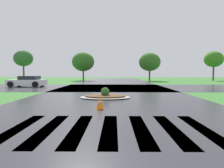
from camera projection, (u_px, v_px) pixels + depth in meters
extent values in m
cube|color=#2B2B30|center=(112.00, 100.00, 12.14)|extent=(11.14, 80.00, 0.01)
cube|color=#2B2B30|center=(113.00, 87.00, 21.40)|extent=(90.00, 10.03, 0.01)
cube|color=white|center=(18.00, 128.00, 5.97)|extent=(0.45, 3.44, 0.01)
cube|color=white|center=(48.00, 128.00, 5.96)|extent=(0.45, 3.44, 0.01)
cube|color=white|center=(79.00, 129.00, 5.95)|extent=(0.45, 3.44, 0.01)
cube|color=white|center=(110.00, 129.00, 5.94)|extent=(0.45, 3.44, 0.01)
cube|color=white|center=(140.00, 129.00, 5.93)|extent=(0.45, 3.44, 0.01)
cube|color=white|center=(171.00, 129.00, 5.92)|extent=(0.45, 3.44, 0.01)
cube|color=white|center=(202.00, 129.00, 5.91)|extent=(0.45, 3.44, 0.01)
ellipsoid|color=#9E9B93|center=(105.00, 97.00, 12.85)|extent=(3.18, 2.11, 0.12)
ellipsoid|color=brown|center=(105.00, 96.00, 12.84)|extent=(2.60, 1.73, 0.10)
sphere|color=#2D6023|center=(105.00, 92.00, 12.83)|extent=(0.56, 0.56, 0.56)
cube|color=silver|center=(27.00, 82.00, 22.47)|extent=(4.09, 1.93, 0.63)
cube|color=#1E232B|center=(29.00, 78.00, 22.42)|extent=(2.03, 1.61, 0.40)
cylinder|color=black|center=(10.00, 84.00, 21.68)|extent=(0.65, 0.25, 0.64)
cylinder|color=black|center=(19.00, 83.00, 23.46)|extent=(0.65, 0.25, 0.64)
cylinder|color=black|center=(35.00, 84.00, 21.50)|extent=(0.65, 0.25, 0.64)
cylinder|color=black|center=(42.00, 83.00, 23.28)|extent=(0.65, 0.25, 0.64)
cone|color=orange|center=(100.00, 103.00, 9.10)|extent=(0.37, 0.37, 0.58)
torus|color=white|center=(100.00, 102.00, 9.09)|extent=(0.23, 0.23, 0.04)
cube|color=orange|center=(100.00, 109.00, 9.11)|extent=(0.36, 0.36, 0.03)
cylinder|color=#4C3823|center=(24.00, 73.00, 37.49)|extent=(0.28, 0.28, 2.92)
ellipsoid|color=#2E5F2C|center=(23.00, 58.00, 37.33)|extent=(3.43, 3.43, 2.92)
cylinder|color=#4C3823|center=(83.00, 75.00, 38.67)|extent=(0.28, 0.28, 2.07)
ellipsoid|color=#306121|center=(83.00, 62.00, 38.52)|extent=(4.20, 4.20, 3.57)
cylinder|color=#4C3823|center=(150.00, 75.00, 37.04)|extent=(0.28, 0.28, 2.07)
ellipsoid|color=#326221|center=(150.00, 62.00, 36.89)|extent=(3.89, 3.89, 3.31)
cylinder|color=#4C3823|center=(213.00, 73.00, 37.82)|extent=(0.28, 0.28, 2.77)
ellipsoid|color=#35721F|center=(214.00, 59.00, 37.66)|extent=(3.44, 3.44, 2.92)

